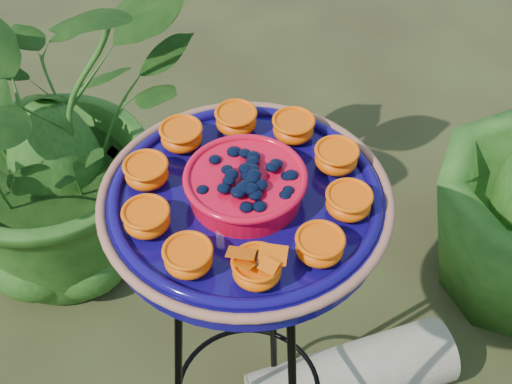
# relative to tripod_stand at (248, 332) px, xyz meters

# --- Properties ---
(tripod_stand) EXTENTS (0.43, 0.43, 0.93)m
(tripod_stand) POSITION_rel_tripod_stand_xyz_m (0.00, 0.00, 0.00)
(tripod_stand) COLOR black
(tripod_stand) RESTS_ON ground
(feeder_dish) EXTENTS (0.60, 0.60, 0.11)m
(feeder_dish) POSITION_rel_tripod_stand_xyz_m (0.00, -0.00, 0.41)
(feeder_dish) COLOR #0F0758
(feeder_dish) RESTS_ON tripod_stand
(driftwood_log) EXTENTS (0.58, 0.38, 0.18)m
(driftwood_log) POSITION_rel_tripod_stand_xyz_m (0.27, 0.17, -0.47)
(driftwood_log) COLOR tan
(driftwood_log) RESTS_ON ground
(shrub_back_left) EXTENTS (1.21, 1.22, 1.03)m
(shrub_back_left) POSITION_rel_tripod_stand_xyz_m (-0.61, 0.67, -0.05)
(shrub_back_left) COLOR #1C4813
(shrub_back_left) RESTS_ON ground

